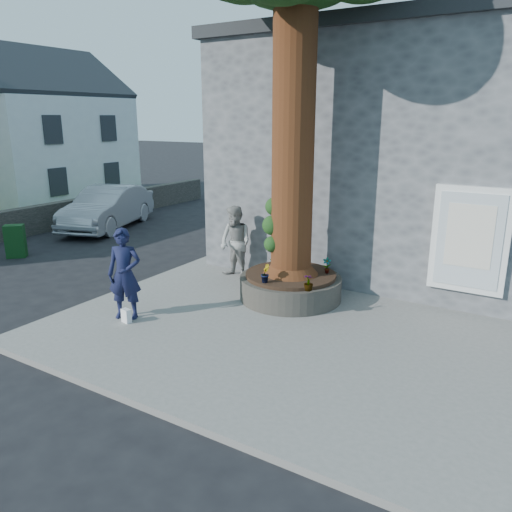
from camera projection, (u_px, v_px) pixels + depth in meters
The scene contains 15 objects.
ground at pixel (210, 326), 10.22m from camera, with size 120.00×120.00×0.00m, color black.
pavement at pixel (298, 322), 10.27m from camera, with size 9.00×8.00×0.12m, color slate.
yellow_line at pixel (137, 286), 12.58m from camera, with size 0.10×30.00×0.01m, color yellow.
stone_shop at pixel (432, 153), 14.01m from camera, with size 10.30×8.30×6.30m.
planter at pixel (290, 286), 11.35m from camera, with size 2.30×2.30×0.60m.
cottage_far at pixel (32, 124), 24.08m from camera, with size 7.30×7.40×8.75m.
man at pixel (125, 274), 10.08m from camera, with size 0.69×0.45×1.88m, color #131634.
woman at pixel (235, 243), 12.62m from camera, with size 0.91×0.71×1.87m, color #989691.
shopping_bag at pixel (126, 316), 10.05m from camera, with size 0.20×0.12×0.28m, color white.
car_silver at pixel (108, 208), 18.96m from camera, with size 1.68×4.83×1.59m, color #9A9BA2.
a_board_sign at pixel (15, 241), 15.07m from camera, with size 0.55×0.36×1.00m, color #0E3512.
plant_a at pixel (327, 266), 11.21m from camera, with size 0.19×0.13×0.36m, color gray.
plant_b at pixel (265, 273), 10.60m from camera, with size 0.22×0.21×0.39m, color gray.
plant_c at pixel (308, 282), 10.09m from camera, with size 0.19×0.19×0.35m, color gray.
plant_d at pixel (275, 266), 11.27m from camera, with size 0.28×0.25×0.31m, color gray.
Camera 1 is at (5.76, -7.56, 4.13)m, focal length 35.00 mm.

